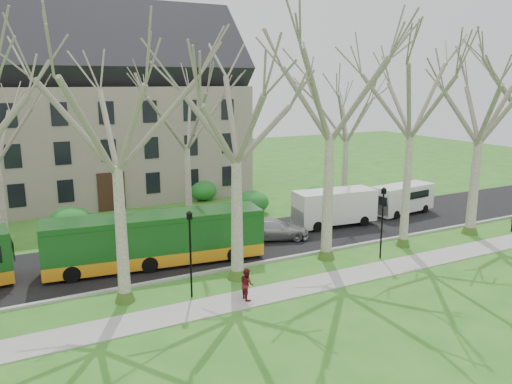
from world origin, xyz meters
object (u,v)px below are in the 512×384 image
bus_follow (156,239)px  sedan (273,229)px  van_b (402,199)px  van_a (334,208)px  pedestrian_b (247,284)px

bus_follow → sedan: size_ratio=2.55×
bus_follow → sedan: bus_follow is taller
van_b → van_a: bearing=175.9°
bus_follow → van_a: (13.87, 1.87, -0.22)m
bus_follow → van_a: bus_follow is taller
sedan → van_a: (5.61, 0.80, 0.61)m
pedestrian_b → van_b: bearing=-62.5°
sedan → van_a: 5.70m
bus_follow → pedestrian_b: bearing=-62.4°
van_a → van_b: 6.85m
sedan → van_b: bearing=-65.3°
pedestrian_b → van_a: bearing=-51.4°
bus_follow → pedestrian_b: 7.15m
van_a → pedestrian_b: (-11.34, -8.51, -0.53)m
bus_follow → van_b: (20.71, 2.13, -0.37)m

